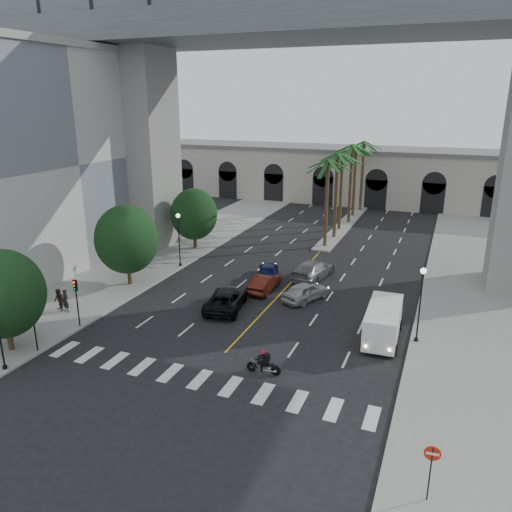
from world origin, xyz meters
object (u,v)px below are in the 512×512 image
(pedestrian_a, at_px, (65,301))
(pedestrian_b, at_px, (59,300))
(lamp_post_right, at_px, (421,299))
(car_a, at_px, (306,291))
(lamp_post_left_far, at_px, (179,235))
(car_d, at_px, (313,270))
(traffic_signal_near, at_px, (33,317))
(car_e, at_px, (268,270))
(cargo_van, at_px, (383,322))
(do_not_enter_sign, at_px, (431,462))
(car_c, at_px, (226,299))
(motorcycle_rider, at_px, (265,363))
(car_b, at_px, (264,283))
(traffic_signal_far, at_px, (76,295))

(pedestrian_a, bearing_deg, pedestrian_b, -165.49)
(lamp_post_right, bearing_deg, car_a, 153.71)
(lamp_post_left_far, height_order, car_d, lamp_post_left_far)
(traffic_signal_near, distance_m, car_e, 20.84)
(lamp_post_left_far, distance_m, car_a, 14.40)
(cargo_van, xyz_separation_m, do_not_enter_sign, (3.81, -13.97, 0.64))
(car_c, height_order, cargo_van, cargo_van)
(traffic_signal_near, relative_size, car_a, 0.82)
(car_c, height_order, car_d, car_d)
(car_e, relative_size, pedestrian_a, 2.47)
(motorcycle_rider, height_order, car_b, motorcycle_rider)
(pedestrian_a, distance_m, do_not_enter_sign, 28.54)
(car_b, bearing_deg, traffic_signal_near, 58.97)
(pedestrian_b, bearing_deg, car_c, 52.90)
(pedestrian_a, bearing_deg, car_c, 38.59)
(car_e, bearing_deg, car_d, -175.84)
(lamp_post_right, xyz_separation_m, car_e, (-13.70, 8.22, -2.47))
(lamp_post_right, bearing_deg, traffic_signal_near, -155.18)
(car_b, relative_size, car_c, 0.79)
(traffic_signal_near, xyz_separation_m, car_d, (12.80, 20.26, -1.68))
(traffic_signal_far, bearing_deg, car_e, 58.55)
(lamp_post_left_far, bearing_deg, do_not_enter_sign, -42.52)
(do_not_enter_sign, bearing_deg, pedestrian_b, 155.95)
(pedestrian_b, bearing_deg, lamp_post_left_far, 104.29)
(do_not_enter_sign, bearing_deg, traffic_signal_near, 165.84)
(lamp_post_left_far, relative_size, car_a, 1.20)
(motorcycle_rider, bearing_deg, pedestrian_b, 168.35)
(traffic_signal_far, bearing_deg, cargo_van, 16.58)
(car_b, xyz_separation_m, car_c, (-1.44, -4.65, 0.05))
(motorcycle_rider, distance_m, cargo_van, 9.20)
(car_c, relative_size, do_not_enter_sign, 2.03)
(motorcycle_rider, bearing_deg, car_c, 124.64)
(car_b, relative_size, car_d, 0.76)
(motorcycle_rider, relative_size, car_b, 0.49)
(car_a, bearing_deg, lamp_post_left_far, 9.63)
(lamp_post_right, distance_m, traffic_signal_near, 25.02)
(pedestrian_a, xyz_separation_m, do_not_enter_sign, (26.91, -9.47, 0.94))
(traffic_signal_near, distance_m, car_b, 18.53)
(lamp_post_left_far, relative_size, do_not_enter_sign, 1.96)
(lamp_post_right, bearing_deg, car_d, 135.42)
(lamp_post_right, relative_size, car_e, 1.21)
(lamp_post_left_far, bearing_deg, car_a, -14.39)
(motorcycle_rider, height_order, car_c, car_c)
(car_b, xyz_separation_m, pedestrian_b, (-13.03, -10.05, 0.30))
(car_b, xyz_separation_m, do_not_enter_sign, (14.50, -19.50, 1.26))
(car_e, xyz_separation_m, pedestrian_a, (-11.61, -13.12, 0.29))
(traffic_signal_near, height_order, pedestrian_b, traffic_signal_near)
(car_e, xyz_separation_m, do_not_enter_sign, (15.30, -22.59, 1.23))
(car_a, xyz_separation_m, car_d, (-0.84, 5.28, 0.07))
(lamp_post_right, relative_size, do_not_enter_sign, 1.96)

